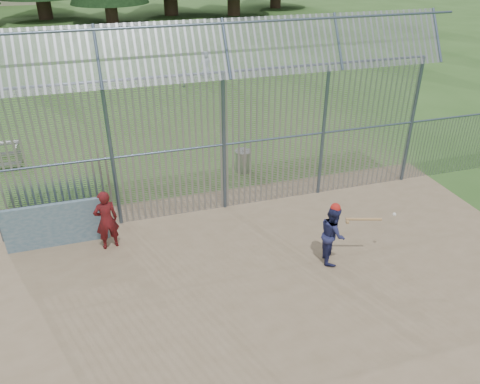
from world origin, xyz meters
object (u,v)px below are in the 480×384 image
object	(u,v)px
onlooker	(106,220)
trash_can	(243,161)
batter	(333,234)
dugout_wall	(56,225)

from	to	relation	value
onlooker	trash_can	distance (m)	5.65
batter	onlooker	xyz separation A→B (m)	(-5.15, 2.14, 0.06)
dugout_wall	batter	xyz separation A→B (m)	(6.40, -2.62, 0.14)
batter	trash_can	xyz separation A→B (m)	(-0.56, 5.40, -0.38)
batter	dugout_wall	bearing A→B (deg)	82.74
dugout_wall	batter	bearing A→B (deg)	-22.28
dugout_wall	trash_can	bearing A→B (deg)	25.49
batter	trash_can	size ratio (longest dim) A/B	1.82
onlooker	trash_can	xyz separation A→B (m)	(4.59, 3.26, -0.44)
batter	onlooker	world-z (taller)	onlooker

